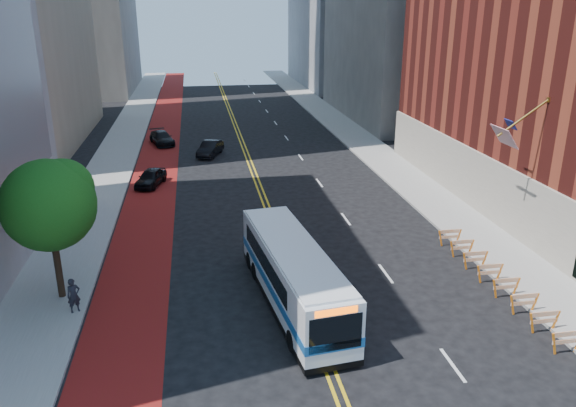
# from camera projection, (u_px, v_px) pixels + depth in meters

# --- Properties ---
(ground) EXTENTS (160.00, 160.00, 0.00)m
(ground) POSITION_uv_depth(u_px,v_px,m) (321.00, 348.00, 22.98)
(ground) COLOR black
(ground) RESTS_ON ground
(sidewalk_left) EXTENTS (4.00, 140.00, 0.15)m
(sidewalk_left) POSITION_uv_depth(u_px,v_px,m) (112.00, 165.00, 48.97)
(sidewalk_left) COLOR gray
(sidewalk_left) RESTS_ON ground
(sidewalk_right) EXTENTS (4.00, 140.00, 0.15)m
(sidewalk_right) POSITION_uv_depth(u_px,v_px,m) (376.00, 153.00, 52.69)
(sidewalk_right) COLOR gray
(sidewalk_right) RESTS_ON ground
(bus_lane_paint) EXTENTS (3.60, 140.00, 0.01)m
(bus_lane_paint) POSITION_uv_depth(u_px,v_px,m) (157.00, 163.00, 49.60)
(bus_lane_paint) COLOR maroon
(bus_lane_paint) RESTS_ON ground
(center_line_inner) EXTENTS (0.14, 140.00, 0.01)m
(center_line_inner) POSITION_uv_depth(u_px,v_px,m) (247.00, 159.00, 50.83)
(center_line_inner) COLOR gold
(center_line_inner) RESTS_ON ground
(center_line_outer) EXTENTS (0.14, 140.00, 0.01)m
(center_line_outer) POSITION_uv_depth(u_px,v_px,m) (251.00, 159.00, 50.89)
(center_line_outer) COLOR gold
(center_line_outer) RESTS_ON ground
(lane_dashes) EXTENTS (0.14, 98.20, 0.01)m
(lane_dashes) POSITION_uv_depth(u_px,v_px,m) (286.00, 138.00, 59.04)
(lane_dashes) COLOR silver
(lane_dashes) RESTS_ON ground
(construction_barriers) EXTENTS (1.42, 10.91, 1.00)m
(construction_barriers) POSITION_uv_depth(u_px,v_px,m) (498.00, 277.00, 27.42)
(construction_barriers) COLOR orange
(construction_barriers) RESTS_ON ground
(street_tree) EXTENTS (4.20, 4.20, 6.70)m
(street_tree) POSITION_uv_depth(u_px,v_px,m) (50.00, 201.00, 25.20)
(street_tree) COLOR black
(street_tree) RESTS_ON sidewalk_left
(transit_bus) EXTENTS (3.65, 11.16, 3.01)m
(transit_bus) POSITION_uv_depth(u_px,v_px,m) (293.00, 274.00, 25.81)
(transit_bus) COLOR white
(transit_bus) RESTS_ON ground
(car_a) EXTENTS (2.62, 4.13, 1.31)m
(car_a) POSITION_uv_depth(u_px,v_px,m) (151.00, 178.00, 43.29)
(car_a) COLOR black
(car_a) RESTS_ON ground
(car_b) EXTENTS (2.78, 4.37, 1.36)m
(car_b) POSITION_uv_depth(u_px,v_px,m) (210.00, 148.00, 51.93)
(car_b) COLOR black
(car_b) RESTS_ON ground
(car_c) EXTENTS (2.97, 4.78, 1.29)m
(car_c) POSITION_uv_depth(u_px,v_px,m) (162.00, 138.00, 56.14)
(car_c) COLOR black
(car_c) RESTS_ON ground
(pedestrian) EXTENTS (0.70, 0.61, 1.61)m
(pedestrian) POSITION_uv_depth(u_px,v_px,m) (74.00, 296.00, 25.13)
(pedestrian) COLOR black
(pedestrian) RESTS_ON sidewalk_left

